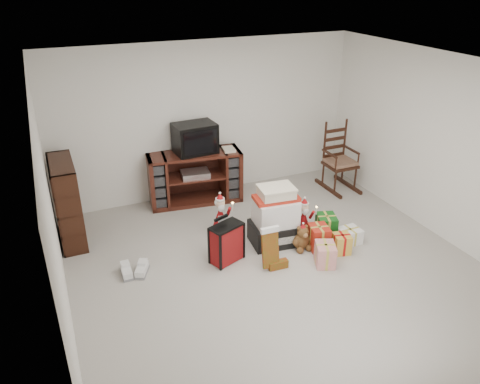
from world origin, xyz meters
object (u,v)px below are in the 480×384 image
crt_television (195,138)px  rocking_chair (338,165)px  gift_pile (275,219)px  mrs_claus_figurine (220,217)px  teddy_bear (302,239)px  red_suitcase (227,243)px  sneaker_pair (134,271)px  bookshelf (67,203)px  tv_stand (195,177)px  gift_cluster (334,239)px  santa_figurine (303,220)px

crt_television → rocking_chair: bearing=-14.5°
gift_pile → mrs_claus_figurine: gift_pile is taller
gift_pile → rocking_chair: bearing=39.4°
teddy_bear → crt_television: bearing=112.8°
red_suitcase → gift_pile: bearing=-9.2°
rocking_chair → sneaker_pair: rocking_chair is taller
bookshelf → sneaker_pair: 1.44m
sneaker_pair → teddy_bear: bearing=3.1°
crt_television → tv_stand: bearing=-156.7°
mrs_claus_figurine → sneaker_pair: mrs_claus_figurine is taller
sneaker_pair → tv_stand: bearing=61.3°
teddy_bear → sneaker_pair: 2.24m
gift_pile → mrs_claus_figurine: (-0.58, 0.58, -0.13)m
rocking_chair → gift_cluster: rocking_chair is taller
rocking_chair → mrs_claus_figurine: rocking_chair is taller
rocking_chair → sneaker_pair: 3.98m
gift_cluster → bookshelf: bearing=152.6°
santa_figurine → mrs_claus_figurine: size_ratio=0.93×
teddy_bear → gift_cluster: (0.40, -0.17, -0.02)m
crt_television → teddy_bear: bearing=-70.6°
bookshelf → gift_pile: bearing=-25.3°
teddy_bear → crt_television: (-0.82, 1.96, 0.92)m
tv_stand → mrs_claus_figurine: tv_stand is taller
rocking_chair → gift_pile: size_ratio=1.45×
gift_cluster → mrs_claus_figurine: bearing=140.0°
red_suitcase → sneaker_pair: size_ratio=1.67×
red_suitcase → teddy_bear: bearing=-27.9°
gift_pile → crt_television: bearing=114.8°
bookshelf → crt_television: (2.01, 0.45, 0.51)m
tv_stand → teddy_bear: tv_stand is taller
sneaker_pair → gift_cluster: size_ratio=0.41×
teddy_bear → santa_figurine: santa_figurine is taller
teddy_bear → mrs_claus_figurine: (-0.84, 0.87, 0.08)m
santa_figurine → mrs_claus_figurine: mrs_claus_figurine is taller
santa_figurine → crt_television: (-1.05, 1.61, 0.85)m
santa_figurine → crt_television: 2.11m
crt_television → santa_figurine: bearing=-60.3°
santa_figurine → sneaker_pair: size_ratio=1.52×
tv_stand → bookshelf: bookshelf is taller
teddy_bear → santa_figurine: bearing=56.9°
gift_cluster → crt_television: crt_television is taller
gift_pile → bookshelf: bearing=160.8°
bookshelf → red_suitcase: bookshelf is taller
crt_television → sneaker_pair: bearing=-133.5°
tv_stand → sneaker_pair: 2.16m
rocking_chair → mrs_claus_figurine: 2.49m
tv_stand → red_suitcase: size_ratio=2.44×
bookshelf → rocking_chair: (4.40, -0.02, -0.15)m
tv_stand → santa_figurine: tv_stand is taller
bookshelf → teddy_bear: bearing=-28.0°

